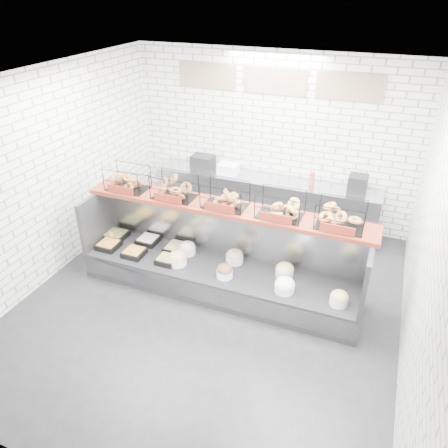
% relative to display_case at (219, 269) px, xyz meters
% --- Properties ---
extents(ground, '(5.50, 5.50, 0.00)m').
position_rel_display_case_xyz_m(ground, '(0.02, -0.34, -0.33)').
color(ground, black).
rests_on(ground, ground).
extents(room_shell, '(5.02, 5.51, 3.01)m').
position_rel_display_case_xyz_m(room_shell, '(0.02, 0.26, 1.73)').
color(room_shell, white).
rests_on(room_shell, ground).
extents(display_case, '(4.00, 0.90, 1.20)m').
position_rel_display_case_xyz_m(display_case, '(0.00, 0.00, 0.00)').
color(display_case, black).
rests_on(display_case, ground).
extents(bagel_shelf, '(4.10, 0.50, 0.40)m').
position_rel_display_case_xyz_m(bagel_shelf, '(0.02, 0.18, 1.05)').
color(bagel_shelf, '#521A11').
rests_on(bagel_shelf, display_case).
extents(prep_counter, '(4.00, 0.60, 1.20)m').
position_rel_display_case_xyz_m(prep_counter, '(0.02, 2.09, 0.14)').
color(prep_counter, '#93969B').
rests_on(prep_counter, ground).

